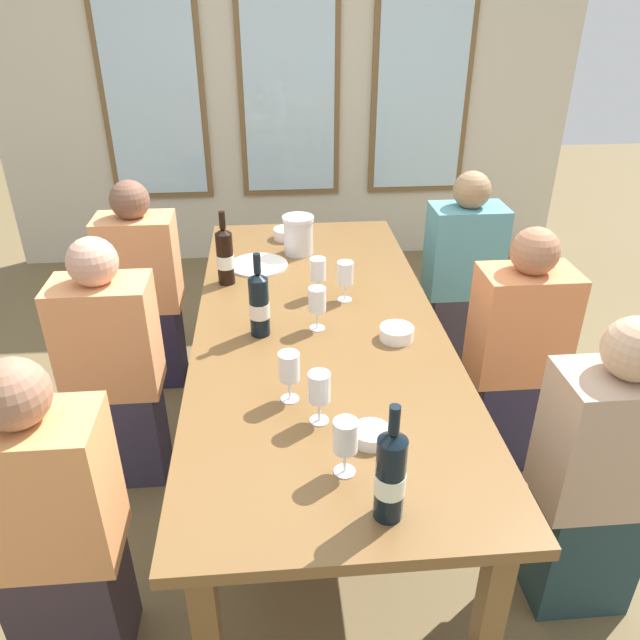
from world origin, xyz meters
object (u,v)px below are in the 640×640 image
object	(u,v)px
seated_person_1	(598,479)
tasting_bowl_2	(397,333)
tasting_bowl_1	(371,435)
dining_table	(319,338)
wine_glass_1	(319,390)
wine_bottle_0	(259,304)
seated_person_3	(461,279)
wine_glass_5	(317,301)
seated_person_4	(114,372)
seated_person_5	(515,358)
seated_person_0	(54,532)
wine_glass_4	(289,368)
metal_pitcher	(298,235)
wine_bottle_2	(225,256)
wine_glass_0	(347,439)
wine_bottle_1	(390,475)
white_plate_0	(258,265)
seated_person_2	(144,292)
tasting_bowl_0	(287,234)
wine_glass_2	(318,271)
wine_glass_3	(345,274)

from	to	relation	value
seated_person_1	tasting_bowl_2	bearing A→B (deg)	134.00
tasting_bowl_1	tasting_bowl_2	world-z (taller)	tasting_bowl_2
dining_table	wine_glass_1	size ratio (longest dim) A/B	13.29
wine_bottle_0	seated_person_3	xyz separation A→B (m)	(1.07, 0.87, -0.34)
wine_glass_5	seated_person_4	bearing A→B (deg)	174.03
wine_glass_1	seated_person_5	size ratio (longest dim) A/B	0.16
seated_person_0	seated_person_1	xyz separation A→B (m)	(1.68, 0.07, 0.00)
wine_bottle_0	wine_glass_4	xyz separation A→B (m)	(0.09, -0.43, -0.01)
tasting_bowl_1	seated_person_5	xyz separation A→B (m)	(0.74, 0.72, -0.23)
metal_pitcher	wine_glass_5	size ratio (longest dim) A/B	1.09
tasting_bowl_2	seated_person_4	size ratio (longest dim) A/B	0.12
wine_bottle_2	seated_person_3	size ratio (longest dim) A/B	0.30
wine_glass_0	seated_person_1	xyz separation A→B (m)	(0.83, 0.13, -0.33)
wine_bottle_1	wine_glass_5	size ratio (longest dim) A/B	1.95
wine_bottle_0	wine_glass_5	xyz separation A→B (m)	(0.22, 0.02, -0.01)
wine_bottle_2	white_plate_0	bearing A→B (deg)	51.37
wine_bottle_1	seated_person_4	xyz separation A→B (m)	(-0.93, 1.05, -0.35)
wine_bottle_0	seated_person_4	distance (m)	0.71
metal_pitcher	wine_glass_1	distance (m)	1.34
wine_bottle_0	seated_person_2	xyz separation A→B (m)	(-0.61, 0.85, -0.34)
dining_table	tasting_bowl_1	distance (m)	0.74
wine_bottle_1	seated_person_4	size ratio (longest dim) A/B	0.31
wine_glass_4	seated_person_4	distance (m)	0.95
tasting_bowl_1	tasting_bowl_0	bearing A→B (deg)	96.33
wine_bottle_0	tasting_bowl_1	bearing A→B (deg)	-63.88
wine_glass_4	seated_person_5	bearing A→B (deg)	27.21
wine_glass_5	seated_person_0	size ratio (longest dim) A/B	0.16
wine_bottle_1	seated_person_1	world-z (taller)	seated_person_1
wine_bottle_0	white_plate_0	bearing A→B (deg)	90.81
seated_person_5	dining_table	bearing A→B (deg)	-179.99
wine_glass_2	seated_person_3	distance (m)	1.05
wine_glass_1	wine_glass_4	size ratio (longest dim) A/B	1.00
wine_glass_3	wine_glass_0	bearing A→B (deg)	-96.77
dining_table	wine_glass_3	xyz separation A→B (m)	(0.13, 0.19, 0.19)
wine_bottle_1	wine_bottle_2	distance (m)	1.49
wine_bottle_1	seated_person_5	world-z (taller)	seated_person_5
wine_bottle_1	seated_person_4	distance (m)	1.45
metal_pitcher	wine_glass_3	distance (m)	0.56
tasting_bowl_2	white_plate_0	bearing A→B (deg)	125.46
wine_bottle_2	wine_glass_0	xyz separation A→B (m)	(0.38, -1.26, -0.01)
metal_pitcher	seated_person_4	size ratio (longest dim) A/B	0.17
seated_person_0	seated_person_1	bearing A→B (deg)	2.43
wine_glass_3	wine_bottle_0	bearing A→B (deg)	-144.22
dining_table	wine_glass_3	size ratio (longest dim) A/B	13.29
wine_glass_0	seated_person_2	bearing A→B (deg)	117.25
dining_table	wine_glass_5	xyz separation A→B (m)	(-0.01, -0.04, 0.19)
white_plate_0	wine_bottle_1	bearing A→B (deg)	-78.39
tasting_bowl_2	wine_glass_4	bearing A→B (deg)	-139.95
dining_table	seated_person_4	xyz separation A→B (m)	(-0.84, 0.04, -0.14)
seated_person_5	wine_glass_2	bearing A→B (deg)	163.87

